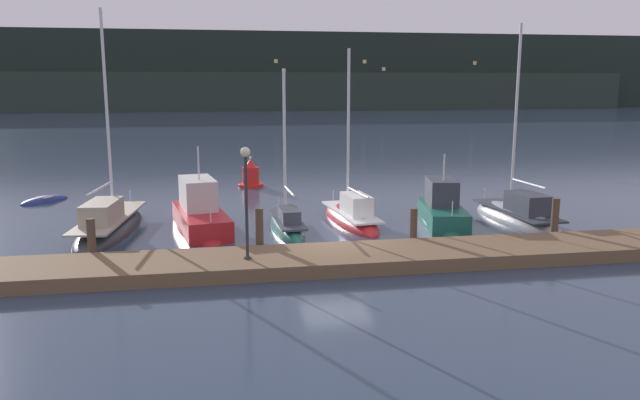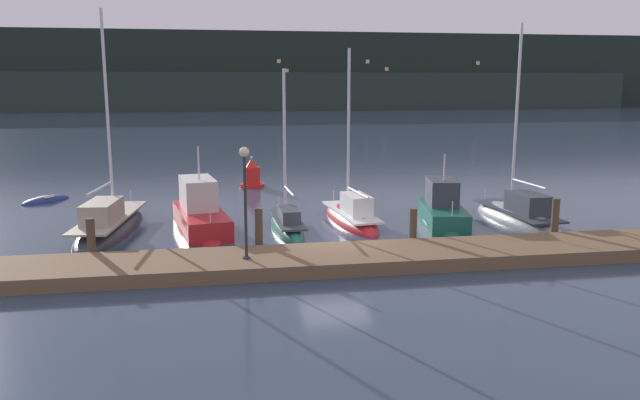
# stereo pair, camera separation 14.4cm
# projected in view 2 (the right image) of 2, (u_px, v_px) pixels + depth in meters

# --- Properties ---
(ground_plane) EXTENTS (400.00, 400.00, 0.00)m
(ground_plane) POSITION_uv_depth(u_px,v_px,m) (335.00, 249.00, 22.84)
(ground_plane) COLOR #2D3D51
(dock) EXTENTS (26.29, 2.80, 0.45)m
(dock) POSITION_uv_depth(u_px,v_px,m) (347.00, 258.00, 20.79)
(dock) COLOR brown
(dock) RESTS_ON ground
(mooring_pile_0) EXTENTS (0.28, 0.28, 1.54)m
(mooring_pile_0) POSITION_uv_depth(u_px,v_px,m) (91.00, 241.00, 20.90)
(mooring_pile_0) COLOR #4C3D2D
(mooring_pile_0) RESTS_ON ground
(mooring_pile_1) EXTENTS (0.28, 0.28, 1.70)m
(mooring_pile_1) POSITION_uv_depth(u_px,v_px,m) (259.00, 232.00, 21.81)
(mooring_pile_1) COLOR #4C3D2D
(mooring_pile_1) RESTS_ON ground
(mooring_pile_2) EXTENTS (0.28, 0.28, 1.50)m
(mooring_pile_2) POSITION_uv_depth(u_px,v_px,m) (413.00, 229.00, 22.75)
(mooring_pile_2) COLOR #4C3D2D
(mooring_pile_2) RESTS_ON ground
(mooring_pile_3) EXTENTS (0.28, 0.28, 1.69)m
(mooring_pile_3) POSITION_uv_depth(u_px,v_px,m) (555.00, 220.00, 23.66)
(mooring_pile_3) COLOR #4C3D2D
(mooring_pile_3) RESTS_ON ground
(sailboat_berth_1) EXTENTS (2.76, 7.79, 9.46)m
(sailboat_berth_1) POSITION_uv_depth(u_px,v_px,m) (110.00, 228.00, 25.35)
(sailboat_berth_1) COLOR #2D3338
(sailboat_berth_1) RESTS_ON ground
(motorboat_berth_2) EXTENTS (2.80, 5.94, 3.90)m
(motorboat_berth_2) POSITION_uv_depth(u_px,v_px,m) (201.00, 219.00, 25.77)
(motorboat_berth_2) COLOR red
(motorboat_berth_2) RESTS_ON ground
(sailboat_berth_3) EXTENTS (1.34, 5.14, 7.20)m
(sailboat_berth_3) POSITION_uv_depth(u_px,v_px,m) (287.00, 228.00, 25.59)
(sailboat_berth_3) COLOR #195647
(sailboat_berth_3) RESTS_ON ground
(sailboat_berth_4) EXTENTS (2.05, 6.01, 8.04)m
(sailboat_berth_4) POSITION_uv_depth(u_px,v_px,m) (352.00, 219.00, 27.03)
(sailboat_berth_4) COLOR red
(sailboat_berth_4) RESTS_ON ground
(motorboat_berth_5) EXTENTS (2.58, 5.02, 3.51)m
(motorboat_berth_5) POSITION_uv_depth(u_px,v_px,m) (443.00, 216.00, 26.73)
(motorboat_berth_5) COLOR #195647
(motorboat_berth_5) RESTS_ON ground
(sailboat_berth_6) EXTENTS (2.14, 6.45, 9.16)m
(sailboat_berth_6) POSITION_uv_depth(u_px,v_px,m) (518.00, 219.00, 27.10)
(sailboat_berth_6) COLOR gray
(sailboat_berth_6) RESTS_ON ground
(channel_buoy) EXTENTS (1.46, 1.46, 1.77)m
(channel_buoy) POSITION_uv_depth(u_px,v_px,m) (252.00, 176.00, 36.35)
(channel_buoy) COLOR red
(channel_buoy) RESTS_ON ground
(dock_lamppost) EXTENTS (0.32, 0.32, 3.59)m
(dock_lamppost) POSITION_uv_depth(u_px,v_px,m) (245.00, 184.00, 19.52)
(dock_lamppost) COLOR #2D2D33
(dock_lamppost) RESTS_ON dock
(hillside_backdrop) EXTENTS (240.00, 23.00, 16.83)m
(hillside_backdrop) POSITION_uv_depth(u_px,v_px,m) (242.00, 74.00, 140.67)
(hillside_backdrop) COLOR #1E2823
(hillside_backdrop) RESTS_ON ground
(rowboat_adrift) EXTENTS (2.48, 2.70, 0.56)m
(rowboat_adrift) POSITION_uv_depth(u_px,v_px,m) (46.00, 201.00, 31.91)
(rowboat_adrift) COLOR navy
(rowboat_adrift) RESTS_ON ground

